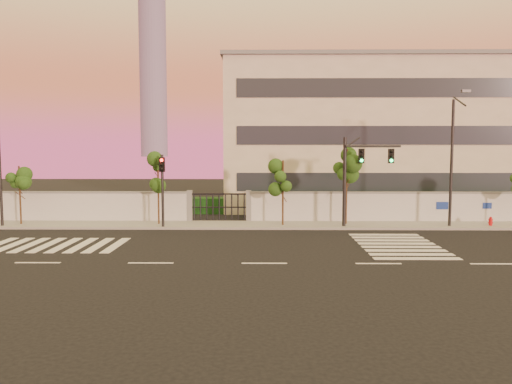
% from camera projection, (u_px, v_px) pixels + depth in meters
% --- Properties ---
extents(ground, '(120.00, 120.00, 0.00)m').
position_uv_depth(ground, '(264.00, 263.00, 21.86)').
color(ground, black).
rests_on(ground, ground).
extents(sidewalk, '(60.00, 3.00, 0.15)m').
position_uv_depth(sidewalk, '(263.00, 225.00, 32.31)').
color(sidewalk, gray).
rests_on(sidewalk, ground).
extents(perimeter_wall, '(60.00, 0.36, 2.20)m').
position_uv_depth(perimeter_wall, '(265.00, 207.00, 33.72)').
color(perimeter_wall, '#B7BABE').
rests_on(perimeter_wall, ground).
extents(hedge_row, '(41.00, 4.25, 1.80)m').
position_uv_depth(hedge_row, '(279.00, 206.00, 36.46)').
color(hedge_row, black).
rests_on(hedge_row, ground).
extents(institutional_building, '(24.40, 12.40, 12.25)m').
position_uv_depth(institutional_building, '(367.00, 135.00, 43.12)').
color(institutional_building, '#BFB7A1').
rests_on(institutional_building, ground).
extents(distant_skyscraper, '(16.00, 16.00, 118.00)m').
position_uv_depth(distant_skyscraper, '(153.00, 52.00, 296.05)').
color(distant_skyscraper, slate).
rests_on(distant_skyscraper, ground).
extents(road_markings, '(57.00, 7.62, 0.02)m').
position_uv_depth(road_markings, '(233.00, 246.00, 25.62)').
color(road_markings, silver).
rests_on(road_markings, ground).
extents(street_tree_b, '(1.36, 1.08, 3.90)m').
position_uv_depth(street_tree_b, '(20.00, 182.00, 32.07)').
color(street_tree_b, '#382314').
rests_on(street_tree_b, ground).
extents(street_tree_c, '(1.38, 1.10, 4.61)m').
position_uv_depth(street_tree_c, '(158.00, 174.00, 32.11)').
color(street_tree_c, '#382314').
rests_on(street_tree_c, ground).
extents(street_tree_d, '(1.49, 1.19, 4.27)m').
position_uv_depth(street_tree_d, '(283.00, 178.00, 31.66)').
color(street_tree_d, '#382314').
rests_on(street_tree_d, ground).
extents(street_tree_e, '(1.48, 1.18, 4.98)m').
position_uv_depth(street_tree_e, '(347.00, 170.00, 32.12)').
color(street_tree_e, '#382314').
rests_on(street_tree_e, ground).
extents(traffic_signal_main, '(3.61, 0.50, 5.71)m').
position_uv_depth(traffic_signal_main, '(356.00, 171.00, 31.06)').
color(traffic_signal_main, black).
rests_on(traffic_signal_main, ground).
extents(traffic_signal_secondary, '(0.36, 0.35, 4.64)m').
position_uv_depth(traffic_signal_secondary, '(162.00, 182.00, 30.95)').
color(traffic_signal_secondary, black).
rests_on(traffic_signal_secondary, ground).
extents(streetlight_east, '(0.50, 2.03, 8.43)m').
position_uv_depth(streetlight_east, '(453.00, 156.00, 30.96)').
color(streetlight_east, black).
rests_on(streetlight_east, ground).
extents(fire_hydrant, '(0.27, 0.27, 0.71)m').
position_uv_depth(fire_hydrant, '(491.00, 222.00, 31.59)').
color(fire_hydrant, '#BB0C12').
rests_on(fire_hydrant, ground).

